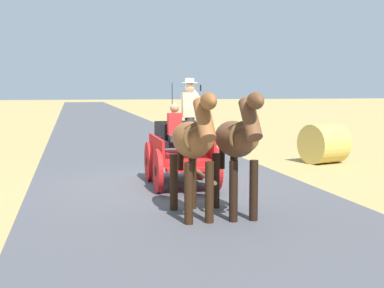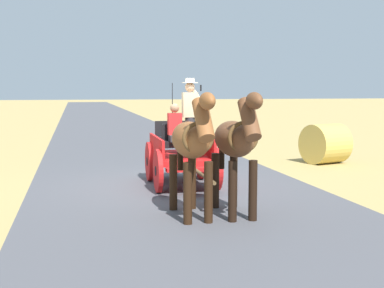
{
  "view_description": "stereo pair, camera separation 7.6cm",
  "coord_description": "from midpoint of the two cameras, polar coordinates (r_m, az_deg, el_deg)",
  "views": [
    {
      "loc": [
        2.24,
        12.03,
        2.26
      ],
      "look_at": [
        -0.24,
        1.28,
        1.1
      ],
      "focal_mm": 49.12,
      "sensor_mm": 36.0,
      "label": 1
    },
    {
      "loc": [
        2.17,
        12.04,
        2.26
      ],
      "look_at": [
        -0.24,
        1.28,
        1.1
      ],
      "focal_mm": 49.12,
      "sensor_mm": 36.0,
      "label": 2
    }
  ],
  "objects": [
    {
      "name": "horse_drawn_carriage",
      "position": [
        12.21,
        -0.96,
        -0.79
      ],
      "size": [
        1.44,
        4.5,
        2.5
      ],
      "color": "red",
      "rests_on": "ground"
    },
    {
      "name": "horse_off_side",
      "position": [
        9.12,
        0.2,
        0.12
      ],
      "size": [
        0.62,
        2.13,
        2.21
      ],
      "color": "brown",
      "rests_on": "ground"
    },
    {
      "name": "hay_bale",
      "position": [
        16.46,
        14.4,
        0.03
      ],
      "size": [
        1.41,
        1.48,
        1.2
      ],
      "primitive_type": "cylinder",
      "rotation": [
        0.0,
        1.57,
        0.31
      ],
      "color": "gold",
      "rests_on": "ground"
    },
    {
      "name": "ground_plane",
      "position": [
        12.44,
        -2.19,
        -4.46
      ],
      "size": [
        200.0,
        200.0,
        0.0
      ],
      "primitive_type": "plane",
      "color": "tan"
    },
    {
      "name": "road_surface",
      "position": [
        12.44,
        -2.19,
        -4.45
      ],
      "size": [
        6.47,
        160.0,
        0.01
      ],
      "primitive_type": "cube",
      "color": "#4C4C51",
      "rests_on": "ground"
    },
    {
      "name": "horse_near_side",
      "position": [
        9.32,
        4.96,
        0.22
      ],
      "size": [
        0.57,
        2.13,
        2.21
      ],
      "color": "brown",
      "rests_on": "ground"
    }
  ]
}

